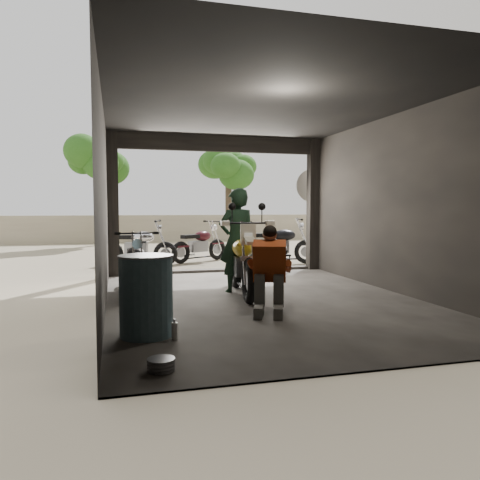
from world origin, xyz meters
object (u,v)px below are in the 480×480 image
left_bike (135,261)px  stool (282,257)px  oil_drum (146,297)px  helmet (282,249)px  main_bike (242,257)px  outside_bike_b (200,241)px  mechanic (269,272)px  outside_bike_c (280,241)px  outside_bike_a (138,243)px  rider (237,241)px  sign_post (311,201)px

left_bike → stool: left_bike is taller
left_bike → oil_drum: size_ratio=1.71×
stool → helmet: (-0.02, -0.03, 0.19)m
main_bike → oil_drum: 2.91m
outside_bike_b → oil_drum: (-1.97, -7.51, -0.09)m
main_bike → oil_drum: size_ratio=2.06×
mechanic → oil_drum: 1.93m
outside_bike_c → helmet: bearing=173.6°
main_bike → outside_bike_c: size_ratio=1.09×
left_bike → outside_bike_b: 4.85m
outside_bike_c → stool: (-0.53, -1.67, -0.25)m
oil_drum → main_bike: bearing=51.9°
main_bike → outside_bike_a: bearing=114.7°
stool → oil_drum: oil_drum is taller
outside_bike_a → rider: 4.66m
outside_bike_b → sign_post: size_ratio=0.68×
main_bike → sign_post: (2.73, 3.25, 1.04)m
left_bike → outside_bike_a: 3.88m
stool → left_bike: bearing=-154.1°
rider → stool: 2.81m
outside_bike_c → oil_drum: 7.56m
left_bike → sign_post: size_ratio=0.66×
outside_bike_c → stool: 1.78m
main_bike → outside_bike_b: size_ratio=1.17×
left_bike → oil_drum: left_bike is taller
main_bike → left_bike: main_bike is taller
outside_bike_a → outside_bike_c: size_ratio=0.97×
main_bike → sign_post: 4.37m
outside_bike_b → mechanic: size_ratio=1.38×
main_bike → sign_post: sign_post is taller
stool → helmet: helmet is taller
rider → mechanic: bearing=82.4°
outside_bike_c → oil_drum: size_ratio=1.89×
left_bike → outside_bike_b: bearing=64.3°
helmet → oil_drum: oil_drum is taller
outside_bike_a → oil_drum: bearing=-167.6°
outside_bike_a → outside_bike_c: (3.75, -0.53, 0.02)m
main_bike → outside_bike_c: main_bike is taller
rider → mechanic: size_ratio=1.52×
outside_bike_b → sign_post: bearing=-158.6°
sign_post → outside_bike_a: bearing=144.9°
oil_drum → rider: bearing=55.3°
left_bike → outside_bike_c: size_ratio=0.90×
rider → stool: (1.67, 2.18, -0.57)m
outside_bike_a → outside_bike_b: 1.82m
rider → outside_bike_c: bearing=-127.5°
outside_bike_b → sign_post: sign_post is taller
outside_bike_c → stool: size_ratio=4.14×
helmet → left_bike: bearing=-173.4°
outside_bike_a → helmet: bearing=-110.6°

